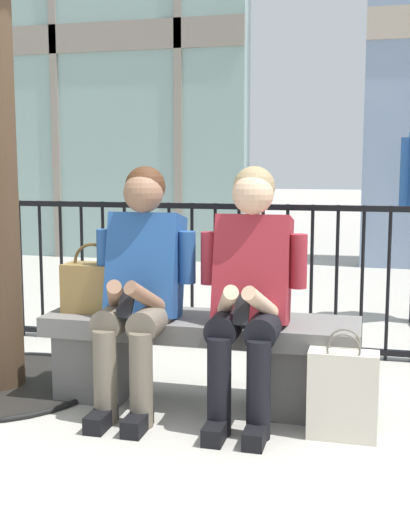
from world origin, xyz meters
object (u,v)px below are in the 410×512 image
shopping_bag (343,394)px  seated_person_with_phone (140,280)px  stone_bench (200,351)px  handbag_on_bench (93,286)px  seated_person_companion (250,285)px

shopping_bag → seated_person_with_phone: bearing=171.1°
stone_bench → shopping_bag: bearing=-21.5°
stone_bench → handbag_on_bench: 0.66m
shopping_bag → handbag_on_bench: bearing=168.1°
seated_person_with_phone → seated_person_companion: 0.55m
seated_person_companion → handbag_on_bench: seated_person_companion is taller
stone_bench → shopping_bag: size_ratio=3.24×
stone_bench → handbag_on_bench: bearing=-179.0°
handbag_on_bench → stone_bench: bearing=1.0°
handbag_on_bench → shopping_bag: handbag_on_bench is taller
stone_bench → seated_person_with_phone: bearing=-155.0°
seated_person_with_phone → seated_person_companion: size_ratio=1.00×
seated_person_with_phone → shopping_bag: 1.11m
stone_bench → seated_person_with_phone: 0.49m
stone_bench → shopping_bag: 0.79m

